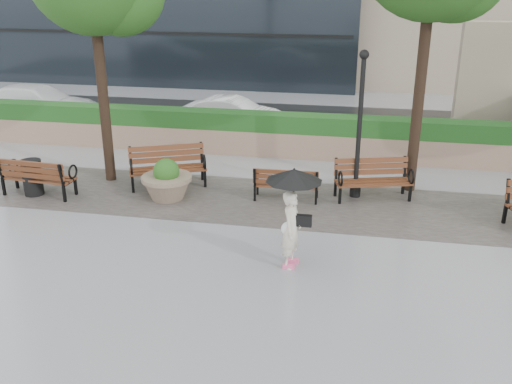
% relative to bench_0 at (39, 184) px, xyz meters
% --- Properties ---
extents(ground, '(100.00, 100.00, 0.00)m').
position_rel_bench_0_xyz_m(ground, '(6.74, -2.29, -0.30)').
color(ground, gray).
rests_on(ground, ground).
extents(cobble_strip, '(28.00, 3.20, 0.01)m').
position_rel_bench_0_xyz_m(cobble_strip, '(6.74, 0.71, -0.30)').
color(cobble_strip, '#383330').
rests_on(cobble_strip, ground).
extents(hedge_wall, '(24.00, 0.80, 1.35)m').
position_rel_bench_0_xyz_m(hedge_wall, '(6.74, 4.71, 0.36)').
color(hedge_wall, '#8F725C').
rests_on(hedge_wall, ground).
extents(asphalt_street, '(40.00, 7.00, 0.00)m').
position_rel_bench_0_xyz_m(asphalt_street, '(6.74, 8.71, -0.30)').
color(asphalt_street, black).
rests_on(asphalt_street, ground).
extents(bench_0, '(1.95, 0.89, 1.02)m').
position_rel_bench_0_xyz_m(bench_0, '(0.00, 0.00, 0.00)').
color(bench_0, '#582B19').
rests_on(bench_0, ground).
extents(bench_1, '(2.17, 1.56, 1.09)m').
position_rel_bench_0_xyz_m(bench_1, '(3.10, 1.30, 0.02)').
color(bench_1, '#582B19').
rests_on(bench_1, ground).
extents(bench_2, '(1.67, 0.71, 0.88)m').
position_rel_bench_0_xyz_m(bench_2, '(6.41, 0.92, -0.04)').
color(bench_2, '#582B19').
rests_on(bench_2, ground).
extents(bench_3, '(2.04, 1.26, 1.03)m').
position_rel_bench_0_xyz_m(bench_3, '(8.58, 1.41, 0.00)').
color(bench_3, '#582B19').
rests_on(bench_3, ground).
extents(planter_left, '(1.29, 1.29, 1.08)m').
position_rel_bench_0_xyz_m(planter_left, '(3.38, 0.41, 0.12)').
color(planter_left, '#7F6B56').
rests_on(planter_left, ground).
extents(trash_bin, '(0.54, 0.54, 0.90)m').
position_rel_bench_0_xyz_m(trash_bin, '(-0.17, 0.01, 0.15)').
color(trash_bin, black).
rests_on(trash_bin, ground).
extents(lamppost, '(0.28, 0.28, 3.77)m').
position_rel_bench_0_xyz_m(lamppost, '(8.15, 1.50, 1.35)').
color(lamppost, black).
rests_on(lamppost, ground).
extents(car_left, '(4.95, 2.15, 1.42)m').
position_rel_bench_0_xyz_m(car_left, '(-4.24, 7.22, 0.41)').
color(car_left, white).
rests_on(car_left, ground).
extents(car_right, '(3.79, 1.72, 1.21)m').
position_rel_bench_0_xyz_m(car_right, '(3.49, 7.46, 0.30)').
color(car_right, white).
rests_on(car_right, ground).
extents(pedestrian, '(1.10, 1.10, 2.02)m').
position_rel_bench_0_xyz_m(pedestrian, '(7.01, -2.54, 0.93)').
color(pedestrian, beige).
rests_on(pedestrian, ground).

